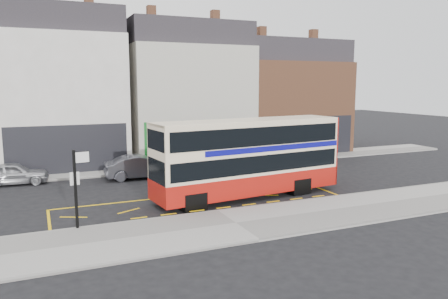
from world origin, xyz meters
name	(u,v)px	position (x,y,z in m)	size (l,w,h in m)	color
ground	(215,211)	(0.00, 0.00, 0.00)	(120.00, 120.00, 0.00)	black
pavement	(236,224)	(0.00, -2.30, 0.07)	(40.00, 4.00, 0.15)	#A19E99
kerb	(218,212)	(0.00, -0.38, 0.07)	(40.00, 0.15, 0.15)	gray
far_pavement	(154,168)	(0.00, 11.00, 0.07)	(50.00, 3.00, 0.15)	#A19E99
road_markings	(202,202)	(0.00, 1.60, 0.01)	(14.00, 3.40, 0.01)	yellow
terrace_left	(61,90)	(-5.50, 14.99, 5.32)	(8.00, 8.01, 11.80)	white
terrace_green_shop	(184,93)	(3.50, 14.99, 5.07)	(9.00, 8.01, 11.30)	beige
terrace_right	(283,98)	(12.50, 14.99, 4.57)	(9.00, 8.01, 10.30)	#9E5F3F
double_decker_bus	(249,157)	(2.58, 1.68, 2.09)	(10.17, 3.39, 3.98)	#FFE9C2
bus_stop_post	(77,181)	(-5.94, -0.39, 2.01)	(0.78, 0.15, 3.10)	black
car_silver	(13,173)	(-8.67, 9.50, 0.66)	(1.55, 3.85, 1.31)	#BABBC0
car_grey	(141,167)	(-1.51, 8.29, 0.72)	(1.52, 4.36, 1.44)	#45454D
car_white	(286,154)	(9.52, 9.42, 0.65)	(1.83, 4.51, 1.31)	white
street_tree_right	(245,117)	(7.55, 12.27, 3.24)	(2.20, 2.20, 4.76)	#342717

